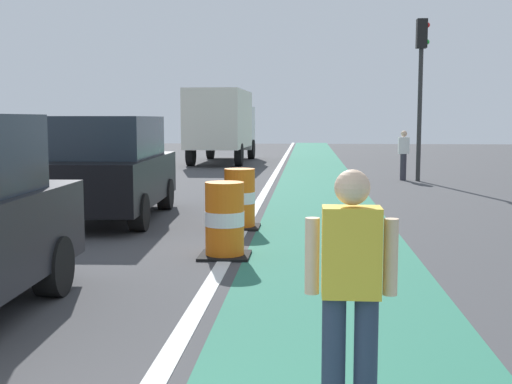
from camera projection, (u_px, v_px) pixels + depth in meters
The scene contains 9 objects.
bike_lane_strip at pixel (322, 206), 15.13m from camera, with size 2.50×80.00×0.01m, color #2D755B.
lane_divider_stripe at pixel (257, 205), 15.25m from camera, with size 0.20×80.00×0.01m, color silver.
skateboarder_on_lane at pixel (351, 294), 4.10m from camera, with size 0.57×0.80×1.69m.
parked_suv_second at pixel (112, 167), 13.11m from camera, with size 2.09×4.68×2.04m.
traffic_barrel_front at pixel (225, 221), 9.54m from camera, with size 0.73×0.73×1.09m.
traffic_barrel_mid at pixel (240, 199), 12.08m from camera, with size 0.73×0.73×1.09m.
delivery_truck_down_block at pixel (222, 122), 29.99m from camera, with size 2.48×7.64×3.23m.
traffic_light_corner at pixel (421, 71), 20.86m from camera, with size 0.41×0.32×5.10m.
pedestrian_crossing at pixel (404, 154), 21.45m from camera, with size 0.34×0.20×1.61m.
Camera 1 is at (2.04, -3.07, 2.00)m, focal length 46.45 mm.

